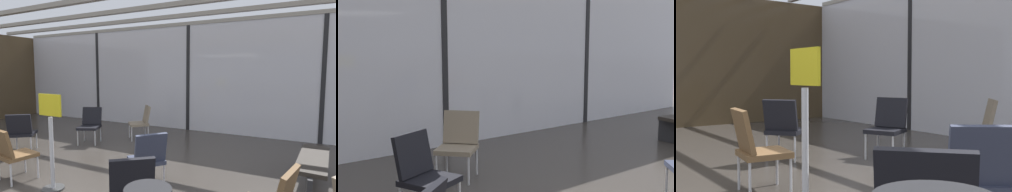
% 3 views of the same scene
% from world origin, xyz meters
% --- Properties ---
extents(glass_curtain_wall, '(14.00, 0.08, 3.12)m').
position_xyz_m(glass_curtain_wall, '(0.00, 5.20, 1.56)').
color(glass_curtain_wall, silver).
rests_on(glass_curtain_wall, ground).
extents(window_mullion_0, '(0.10, 0.12, 3.12)m').
position_xyz_m(window_mullion_0, '(-3.50, 5.20, 1.56)').
color(window_mullion_0, black).
rests_on(window_mullion_0, ground).
extents(window_mullion_1, '(0.10, 0.12, 3.12)m').
position_xyz_m(window_mullion_1, '(0.00, 5.20, 1.56)').
color(window_mullion_1, black).
rests_on(window_mullion_1, ground).
extents(window_mullion_2, '(0.10, 0.12, 3.12)m').
position_xyz_m(window_mullion_2, '(3.50, 5.20, 1.56)').
color(window_mullion_2, black).
rests_on(window_mullion_2, ground).
extents(parked_airplane, '(13.08, 4.07, 4.07)m').
position_xyz_m(parked_airplane, '(1.30, 10.41, 2.03)').
color(parked_airplane, silver).
rests_on(parked_airplane, ground).
extents(lounge_chair_0, '(0.71, 0.70, 0.87)m').
position_xyz_m(lounge_chair_0, '(0.98, 1.19, 0.49)').
color(lounge_chair_0, '#33384C').
rests_on(lounge_chair_0, ground).
extents(lounge_chair_1, '(0.70, 0.71, 0.87)m').
position_xyz_m(lounge_chair_1, '(-2.36, 1.44, 0.49)').
color(lounge_chair_1, black).
rests_on(lounge_chair_1, ground).
extents(lounge_chair_2, '(0.71, 0.71, 0.87)m').
position_xyz_m(lounge_chair_2, '(-0.67, 3.62, 0.49)').
color(lounge_chair_2, '#7F705B').
rests_on(lounge_chair_2, ground).
extents(lounge_chair_5, '(0.71, 0.71, 0.87)m').
position_xyz_m(lounge_chair_5, '(1.36, 0.20, 0.49)').
color(lounge_chair_5, black).
rests_on(lounge_chair_5, ground).
extents(lounge_chair_6, '(0.65, 0.67, 0.87)m').
position_xyz_m(lounge_chair_6, '(-1.62, 2.74, 0.49)').
color(lounge_chair_6, black).
rests_on(lounge_chair_6, ground).
extents(lounge_chair_7, '(0.55, 0.59, 0.87)m').
position_xyz_m(lounge_chair_7, '(-1.10, 0.42, 0.49)').
color(lounge_chair_7, brown).
rests_on(lounge_chair_7, ground).
extents(waiting_bench, '(0.55, 1.69, 0.47)m').
position_xyz_m(waiting_bench, '(3.22, 2.34, 0.36)').
color(waiting_bench, '#28231E').
rests_on(waiting_bench, ground).
extents(info_sign, '(0.44, 0.32, 1.44)m').
position_xyz_m(info_sign, '(-0.25, 0.49, 0.68)').
color(info_sign, '#333333').
rests_on(info_sign, ground).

